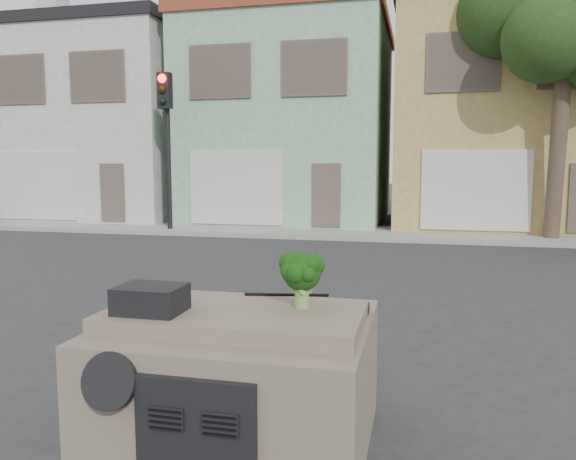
% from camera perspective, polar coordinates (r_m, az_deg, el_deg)
% --- Properties ---
extents(ground_plane, '(120.00, 120.00, 0.00)m').
position_cam_1_polar(ground_plane, '(7.52, 2.44, -10.41)').
color(ground_plane, '#303033').
rests_on(ground_plane, ground).
extents(sidewalk, '(40.00, 3.00, 0.15)m').
position_cam_1_polar(sidewalk, '(17.75, 8.81, -0.32)').
color(sidewalk, gray).
rests_on(sidewalk, ground).
extents(townhouse_white, '(7.20, 8.20, 7.55)m').
position_cam_1_polar(townhouse_white, '(24.90, -16.77, 9.99)').
color(townhouse_white, beige).
rests_on(townhouse_white, ground).
extents(townhouse_mint, '(7.20, 8.20, 7.55)m').
position_cam_1_polar(townhouse_mint, '(22.16, 0.60, 10.71)').
color(townhouse_mint, '#87B796').
rests_on(townhouse_mint, ground).
extents(townhouse_tan, '(7.20, 8.20, 7.55)m').
position_cam_1_polar(townhouse_tan, '(21.79, 20.56, 10.37)').
color(townhouse_tan, tan).
rests_on(townhouse_tan, ground).
extents(traffic_signal, '(0.40, 0.40, 5.10)m').
position_cam_1_polar(traffic_signal, '(18.33, -12.19, 7.58)').
color(traffic_signal, black).
rests_on(traffic_signal, ground).
extents(tree_near, '(4.40, 4.00, 8.50)m').
position_cam_1_polar(tree_near, '(17.38, 25.98, 12.75)').
color(tree_near, '#203C15').
rests_on(tree_near, ground).
extents(car_dashboard, '(2.00, 1.80, 1.12)m').
position_cam_1_polar(car_dashboard, '(4.59, -4.80, -14.41)').
color(car_dashboard, '#726654').
rests_on(car_dashboard, ground).
extents(instrument_hump, '(0.48, 0.38, 0.20)m').
position_cam_1_polar(instrument_hump, '(4.30, -13.78, -6.82)').
color(instrument_hump, black).
rests_on(instrument_hump, car_dashboard).
extents(wiper_arm, '(0.69, 0.15, 0.02)m').
position_cam_1_polar(wiper_arm, '(4.70, -0.15, -6.59)').
color(wiper_arm, black).
rests_on(wiper_arm, car_dashboard).
extents(broccoli, '(0.48, 0.48, 0.44)m').
position_cam_1_polar(broccoli, '(4.29, 1.42, -5.05)').
color(broccoli, black).
rests_on(broccoli, car_dashboard).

